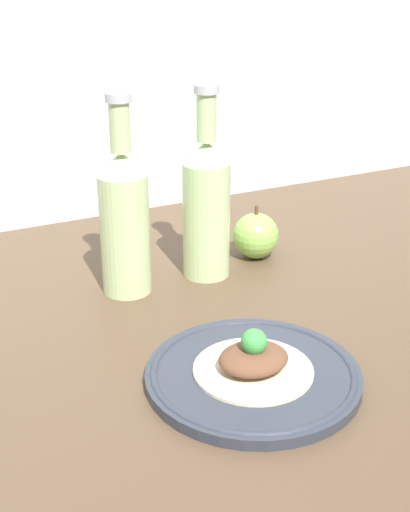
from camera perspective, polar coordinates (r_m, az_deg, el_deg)
The scene contains 6 objects.
ground_plane at distance 95.60cm, azimuth 6.36°, elevation -7.15°, with size 180.00×110.00×4.00cm, color brown.
plate at distance 84.18cm, azimuth 3.86°, elevation -9.48°, with size 25.22×25.22×1.63cm.
plated_food at distance 83.09cm, azimuth 3.90°, elevation -8.32°, with size 14.03×14.03×5.51cm.
cider_bottle_left at distance 101.03cm, azimuth -6.48°, elevation 3.06°, with size 7.10×7.10×28.92cm.
cider_bottle_right at distance 105.68cm, azimuth 0.11°, elevation 4.17°, with size 7.10×7.10×28.92cm.
apple at distance 114.66cm, azimuth 4.08°, elevation 1.64°, with size 7.41×7.41×8.83cm.
Camera 1 is at (-45.06, -68.45, 47.22)cm, focal length 50.00 mm.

